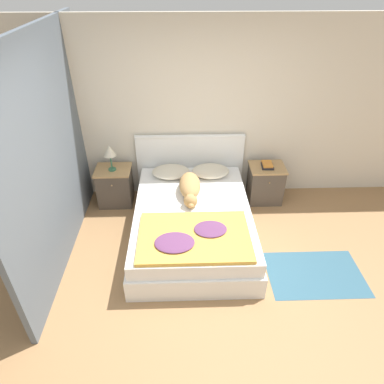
# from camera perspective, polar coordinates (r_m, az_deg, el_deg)

# --- Properties ---
(ground_plane) EXTENTS (16.00, 16.00, 0.00)m
(ground_plane) POSITION_cam_1_polar(r_m,az_deg,el_deg) (3.92, 1.39, -17.10)
(ground_plane) COLOR #997047
(wall_back) EXTENTS (9.00, 0.06, 2.55)m
(wall_back) POSITION_cam_1_polar(r_m,az_deg,el_deg) (4.91, 0.26, 12.94)
(wall_back) COLOR beige
(wall_back) RESTS_ON ground_plane
(wall_side_left) EXTENTS (0.06, 3.10, 2.55)m
(wall_side_left) POSITION_cam_1_polar(r_m,az_deg,el_deg) (4.18, -22.11, 6.35)
(wall_side_left) COLOR slate
(wall_side_left) RESTS_ON ground_plane
(bed) EXTENTS (1.51, 2.08, 0.48)m
(bed) POSITION_cam_1_polar(r_m,az_deg,el_deg) (4.45, 0.09, -5.16)
(bed) COLOR white
(bed) RESTS_ON ground_plane
(headboard) EXTENTS (1.59, 0.06, 0.99)m
(headboard) POSITION_cam_1_polar(r_m,az_deg,el_deg) (5.17, -0.31, 4.76)
(headboard) COLOR white
(headboard) RESTS_ON ground_plane
(nightstand_left) EXTENTS (0.51, 0.42, 0.58)m
(nightstand_left) POSITION_cam_1_polar(r_m,az_deg,el_deg) (5.18, -12.69, 0.99)
(nightstand_left) COLOR #4C4238
(nightstand_left) RESTS_ON ground_plane
(nightstand_right) EXTENTS (0.51, 0.42, 0.58)m
(nightstand_right) POSITION_cam_1_polar(r_m,az_deg,el_deg) (5.23, 12.12, 1.43)
(nightstand_right) COLOR #4C4238
(nightstand_right) RESTS_ON ground_plane
(pillow_left) EXTENTS (0.54, 0.40, 0.13)m
(pillow_left) POSITION_cam_1_polar(r_m,az_deg,el_deg) (4.92, -3.55, 3.41)
(pillow_left) COLOR beige
(pillow_left) RESTS_ON bed
(pillow_right) EXTENTS (0.54, 0.40, 0.13)m
(pillow_right) POSITION_cam_1_polar(r_m,az_deg,el_deg) (4.94, 3.10, 3.52)
(pillow_right) COLOR beige
(pillow_right) RESTS_ON bed
(quilt) EXTENTS (1.25, 0.85, 0.08)m
(quilt) POSITION_cam_1_polar(r_m,az_deg,el_deg) (3.84, 0.24, -7.46)
(quilt) COLOR gold
(quilt) RESTS_ON bed
(dog) EXTENTS (0.28, 0.83, 0.21)m
(dog) POSITION_cam_1_polar(r_m,az_deg,el_deg) (4.51, -0.32, 0.82)
(dog) COLOR tan
(dog) RESTS_ON bed
(book_stack) EXTENTS (0.18, 0.21, 0.06)m
(book_stack) POSITION_cam_1_polar(r_m,az_deg,el_deg) (5.06, 12.45, 4.41)
(book_stack) COLOR #232328
(book_stack) RESTS_ON nightstand_right
(table_lamp) EXTENTS (0.18, 0.18, 0.38)m
(table_lamp) POSITION_cam_1_polar(r_m,az_deg,el_deg) (4.88, -13.57, 6.56)
(table_lamp) COLOR #336B4C
(table_lamp) RESTS_ON nightstand_left
(rug) EXTENTS (1.10, 0.74, 0.00)m
(rug) POSITION_cam_1_polar(r_m,az_deg,el_deg) (4.38, 19.78, -12.72)
(rug) COLOR #335B70
(rug) RESTS_ON ground_plane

